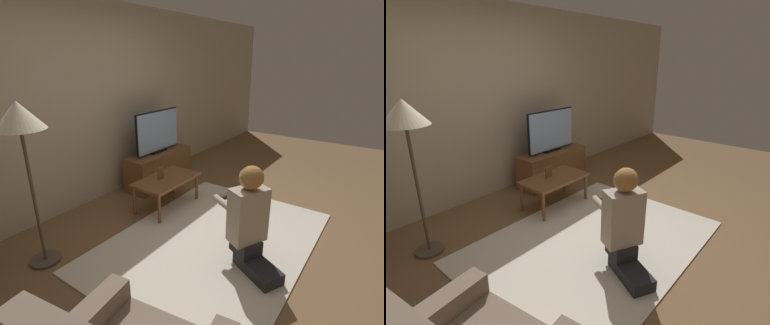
# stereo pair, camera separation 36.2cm
# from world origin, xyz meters

# --- Properties ---
(ground_plane) EXTENTS (10.00, 10.00, 0.00)m
(ground_plane) POSITION_xyz_m (0.00, 0.00, 0.00)
(ground_plane) COLOR brown
(wall_back) EXTENTS (10.00, 0.06, 2.60)m
(wall_back) POSITION_xyz_m (0.00, 1.93, 1.30)
(wall_back) COLOR tan
(wall_back) RESTS_ON ground_plane
(rug) EXTENTS (2.61, 1.88, 0.02)m
(rug) POSITION_xyz_m (0.00, 0.00, 0.01)
(rug) COLOR beige
(rug) RESTS_ON ground_plane
(tv_stand) EXTENTS (1.15, 0.40, 0.52)m
(tv_stand) POSITION_xyz_m (0.89, 1.53, 0.26)
(tv_stand) COLOR brown
(tv_stand) RESTS_ON ground_plane
(tv) EXTENTS (0.90, 0.08, 0.64)m
(tv) POSITION_xyz_m (0.89, 1.53, 0.84)
(tv) COLOR black
(tv) RESTS_ON tv_stand
(coffee_table) EXTENTS (0.87, 0.49, 0.41)m
(coffee_table) POSITION_xyz_m (0.33, 0.91, 0.37)
(coffee_table) COLOR brown
(coffee_table) RESTS_ON ground_plane
(floor_lamp) EXTENTS (0.42, 0.42, 1.56)m
(floor_lamp) POSITION_xyz_m (-1.23, 1.17, 1.35)
(floor_lamp) COLOR #4C4233
(floor_lamp) RESTS_ON ground_plane
(person_kneeling) EXTENTS (0.60, 0.84, 0.99)m
(person_kneeling) POSITION_xyz_m (-0.15, -0.46, 0.51)
(person_kneeling) COLOR #232328
(person_kneeling) RESTS_ON rug
(picture_frame) EXTENTS (0.11, 0.01, 0.15)m
(picture_frame) POSITION_xyz_m (0.28, 0.96, 0.49)
(picture_frame) COLOR brown
(picture_frame) RESTS_ON coffee_table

